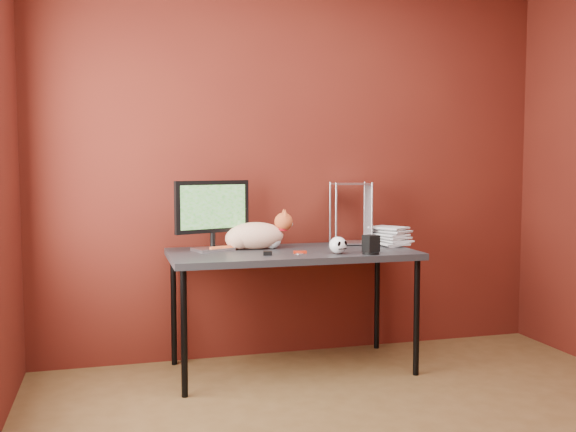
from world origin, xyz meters
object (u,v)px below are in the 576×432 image
object	(u,v)px
cat	(256,235)
book_stack	(382,141)
monitor	(213,212)
desk	(292,259)
skull_mug	(338,245)
speaker	(371,245)

from	to	relation	value
cat	book_stack	bearing A→B (deg)	1.22
monitor	cat	size ratio (longest dim) A/B	0.90
desk	skull_mug	distance (m)	0.32
speaker	book_stack	bearing A→B (deg)	41.32
skull_mug	cat	bearing A→B (deg)	124.75
desk	monitor	distance (m)	0.57
monitor	book_stack	xyz separation A→B (m)	(1.10, -0.05, 0.44)
monitor	skull_mug	bearing A→B (deg)	-46.15
desk	book_stack	world-z (taller)	book_stack
book_stack	monitor	bearing A→B (deg)	177.30
desk	book_stack	distance (m)	0.97
cat	skull_mug	bearing A→B (deg)	-34.90
desk	cat	distance (m)	0.28
cat	skull_mug	world-z (taller)	cat
desk	skull_mug	xyz separation A→B (m)	(0.22, -0.21, 0.10)
monitor	cat	xyz separation A→B (m)	(0.27, 0.00, -0.15)
skull_mug	book_stack	xyz separation A→B (m)	(0.41, 0.30, 0.63)
desk	cat	size ratio (longest dim) A/B	2.79
desk	speaker	size ratio (longest dim) A/B	13.17
desk	speaker	bearing A→B (deg)	-34.22
book_stack	cat	bearing A→B (deg)	176.26
desk	speaker	xyz separation A→B (m)	(0.41, -0.28, 0.10)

